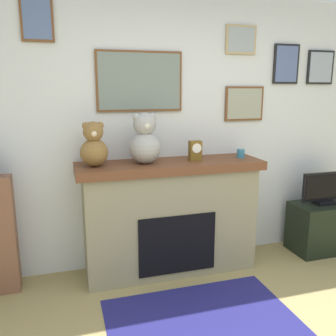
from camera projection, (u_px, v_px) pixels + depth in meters
The scene contains 9 objects.
back_wall at pixel (178, 131), 3.57m from camera, with size 5.20×0.15×2.60m.
fireplace at pixel (170, 216), 3.41m from camera, with size 1.71×0.52×1.07m.
tv_stand at pixel (321, 227), 3.87m from camera, with size 0.63×0.40×0.53m, color black.
television at pixel (325, 189), 3.78m from camera, with size 0.53×0.14×0.34m.
area_rug at pixel (205, 325), 2.67m from camera, with size 1.43×1.08×0.01m, color navy.
candle_jar at pixel (241, 153), 3.47m from camera, with size 0.07×0.07×0.09m, color teal.
mantel_clock at pixel (195, 151), 3.32m from camera, with size 0.11×0.08×0.18m.
teddy_bear_cream at pixel (94, 146), 3.05m from camera, with size 0.24×0.24×0.38m.
teddy_bear_tan at pixel (145, 141), 3.17m from camera, with size 0.28×0.28×0.45m.
Camera 1 is at (-1.11, -1.39, 1.71)m, focal length 38.47 mm.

